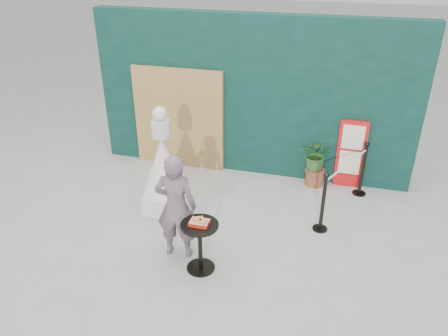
{
  "coord_description": "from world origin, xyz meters",
  "views": [
    {
      "loc": [
        1.57,
        -4.5,
        4.13
      ],
      "look_at": [
        0.0,
        1.2,
        1.0
      ],
      "focal_mm": 35.0,
      "sensor_mm": 36.0,
      "label": 1
    }
  ],
  "objects": [
    {
      "name": "cafe_table",
      "position": [
        -0.01,
        0.02,
        0.5
      ],
      "size": [
        0.52,
        0.52,
        0.75
      ],
      "color": "black",
      "rests_on": "ground"
    },
    {
      "name": "food_basket",
      "position": [
        -0.01,
        0.02,
        0.79
      ],
      "size": [
        0.26,
        0.19,
        0.11
      ],
      "color": "#B52A13",
      "rests_on": "cafe_table"
    },
    {
      "name": "woman",
      "position": [
        -0.44,
        0.26,
        0.81
      ],
      "size": [
        0.62,
        0.44,
        1.61
      ],
      "primitive_type": "imported",
      "rotation": [
        0.0,
        0.0,
        3.24
      ],
      "color": "slate",
      "rests_on": "ground"
    },
    {
      "name": "menu_board",
      "position": [
        1.9,
        2.95,
        0.65
      ],
      "size": [
        0.5,
        0.07,
        1.3
      ],
      "color": "red",
      "rests_on": "ground"
    },
    {
      "name": "bamboo_fence",
      "position": [
        -1.4,
        2.94,
        1.0
      ],
      "size": [
        1.8,
        0.08,
        2.0
      ],
      "primitive_type": "cube",
      "color": "tan",
      "rests_on": "ground"
    },
    {
      "name": "statue",
      "position": [
        -1.05,
        1.3,
        0.76
      ],
      "size": [
        0.73,
        0.73,
        1.86
      ],
      "color": "silver",
      "rests_on": "ground"
    },
    {
      "name": "planter",
      "position": [
        1.31,
        2.84,
        0.54
      ],
      "size": [
        0.55,
        0.48,
        0.94
      ],
      "color": "brown",
      "rests_on": "ground"
    },
    {
      "name": "back_wall",
      "position": [
        0.0,
        3.15,
        1.5
      ],
      "size": [
        6.0,
        0.3,
        3.0
      ],
      "primitive_type": "cube",
      "color": "black",
      "rests_on": "ground"
    },
    {
      "name": "stanchion_barrier",
      "position": [
        1.83,
        2.06,
        0.49
      ],
      "size": [
        0.84,
        1.54,
        1.03
      ],
      "color": "black",
      "rests_on": "ground"
    },
    {
      "name": "ground",
      "position": [
        0.0,
        0.0,
        0.0
      ],
      "size": [
        60.0,
        60.0,
        0.0
      ],
      "primitive_type": "plane",
      "color": "#ADAAA5",
      "rests_on": "ground"
    }
  ]
}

